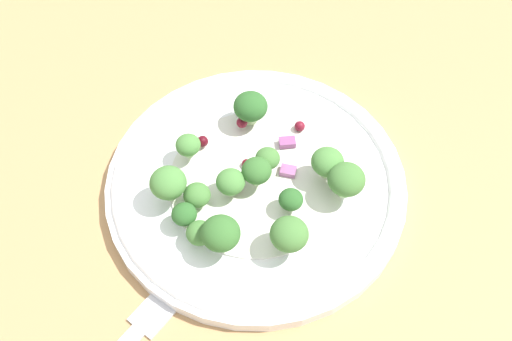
% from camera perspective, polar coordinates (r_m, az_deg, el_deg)
% --- Properties ---
extents(ground_plane, '(1.80, 1.80, 0.02)m').
position_cam_1_polar(ground_plane, '(0.54, 0.35, 0.11)').
color(ground_plane, tan).
extents(plate, '(0.25, 0.25, 0.02)m').
position_cam_1_polar(plate, '(0.51, 0.00, -1.17)').
color(plate, white).
rests_on(plate, ground_plane).
extents(dressing_pool, '(0.14, 0.14, 0.00)m').
position_cam_1_polar(dressing_pool, '(0.51, -0.00, -0.89)').
color(dressing_pool, white).
rests_on(dressing_pool, plate).
extents(broccoli_floret_0, '(0.03, 0.03, 0.03)m').
position_cam_1_polar(broccoli_floret_0, '(0.48, 8.31, -0.87)').
color(broccoli_floret_0, '#9EC684').
rests_on(broccoli_floret_0, plate).
extents(broccoli_floret_1, '(0.02, 0.02, 0.02)m').
position_cam_1_polar(broccoli_floret_1, '(0.47, -5.22, -5.77)').
color(broccoli_floret_1, '#ADD18E').
rests_on(broccoli_floret_1, plate).
extents(broccoli_floret_2, '(0.03, 0.03, 0.03)m').
position_cam_1_polar(broccoli_floret_2, '(0.48, -8.08, -1.18)').
color(broccoli_floret_2, '#9EC684').
rests_on(broccoli_floret_2, plate).
extents(broccoli_floret_3, '(0.02, 0.02, 0.02)m').
position_cam_1_polar(broccoli_floret_3, '(0.48, -5.45, -2.30)').
color(broccoli_floret_3, '#ADD18E').
rests_on(broccoli_floret_3, plate).
extents(broccoli_floret_4, '(0.02, 0.02, 0.02)m').
position_cam_1_polar(broccoli_floret_4, '(0.50, 1.08, 1.09)').
color(broccoli_floret_4, '#8EB77A').
rests_on(broccoli_floret_4, plate).
extents(broccoli_floret_5, '(0.03, 0.03, 0.03)m').
position_cam_1_polar(broccoli_floret_5, '(0.52, -0.51, 5.86)').
color(broccoli_floret_5, '#ADD18E').
rests_on(broccoli_floret_5, plate).
extents(broccoli_floret_6, '(0.03, 0.03, 0.03)m').
position_cam_1_polar(broccoli_floret_6, '(0.45, 3.07, -5.91)').
color(broccoli_floret_6, '#9EC684').
rests_on(broccoli_floret_6, plate).
extents(broccoli_floret_7, '(0.02, 0.02, 0.02)m').
position_cam_1_polar(broccoli_floret_7, '(0.48, -6.93, -3.80)').
color(broccoli_floret_7, '#9EC684').
rests_on(broccoli_floret_7, plate).
extents(broccoli_floret_8, '(0.02, 0.02, 0.02)m').
position_cam_1_polar(broccoli_floret_8, '(0.48, 0.05, -0.06)').
color(broccoli_floret_8, '#ADD18E').
rests_on(broccoli_floret_8, plate).
extents(broccoli_floret_9, '(0.02, 0.02, 0.02)m').
position_cam_1_polar(broccoli_floret_9, '(0.48, -2.35, -1.08)').
color(broccoli_floret_9, '#ADD18E').
rests_on(broccoli_floret_9, plate).
extents(broccoli_floret_10, '(0.02, 0.02, 0.02)m').
position_cam_1_polar(broccoli_floret_10, '(0.51, -6.27, 2.31)').
color(broccoli_floret_10, '#9EC684').
rests_on(broccoli_floret_10, plate).
extents(broccoli_floret_11, '(0.03, 0.03, 0.03)m').
position_cam_1_polar(broccoli_floret_11, '(0.49, 6.59, 0.76)').
color(broccoli_floret_11, '#ADD18E').
rests_on(broccoli_floret_11, plate).
extents(broccoli_floret_12, '(0.02, 0.02, 0.02)m').
position_cam_1_polar(broccoli_floret_12, '(0.48, 3.23, -2.71)').
color(broccoli_floret_12, '#9EC684').
rests_on(broccoli_floret_12, plate).
extents(broccoli_floret_13, '(0.03, 0.03, 0.03)m').
position_cam_1_polar(broccoli_floret_13, '(0.45, -3.27, -5.84)').
color(broccoli_floret_13, '#ADD18E').
rests_on(broccoli_floret_13, plate).
extents(cranberry_0, '(0.01, 0.01, 0.01)m').
position_cam_1_polar(cranberry_0, '(0.53, -1.30, 4.44)').
color(cranberry_0, maroon).
rests_on(cranberry_0, plate).
extents(cranberry_1, '(0.01, 0.01, 0.01)m').
position_cam_1_polar(cranberry_1, '(0.52, -4.94, 2.69)').
color(cranberry_1, '#4C0A14').
rests_on(cranberry_1, plate).
extents(cranberry_2, '(0.01, 0.01, 0.01)m').
position_cam_1_polar(cranberry_2, '(0.51, -0.99, 0.71)').
color(cranberry_2, maroon).
rests_on(cranberry_2, plate).
extents(cranberry_3, '(0.01, 0.01, 0.01)m').
position_cam_1_polar(cranberry_3, '(0.49, -1.78, -1.37)').
color(cranberry_3, maroon).
rests_on(cranberry_3, plate).
extents(cranberry_4, '(0.01, 0.01, 0.01)m').
position_cam_1_polar(cranberry_4, '(0.51, 1.69, 1.13)').
color(cranberry_4, '#4C0A14').
rests_on(cranberry_4, plate).
extents(cranberry_5, '(0.01, 0.01, 0.01)m').
position_cam_1_polar(cranberry_5, '(0.53, 4.04, 4.09)').
color(cranberry_5, maroon).
rests_on(cranberry_5, plate).
extents(onion_bit_0, '(0.02, 0.02, 0.01)m').
position_cam_1_polar(onion_bit_0, '(0.52, 2.89, 2.61)').
color(onion_bit_0, '#934C84').
rests_on(onion_bit_0, plate).
extents(onion_bit_1, '(0.02, 0.02, 0.00)m').
position_cam_1_polar(onion_bit_1, '(0.51, 7.79, -0.51)').
color(onion_bit_1, '#843D75').
rests_on(onion_bit_1, plate).
extents(onion_bit_2, '(0.02, 0.02, 0.01)m').
position_cam_1_polar(onion_bit_2, '(0.48, 3.17, -5.75)').
color(onion_bit_2, '#A35B93').
rests_on(onion_bit_2, plate).
extents(onion_bit_3, '(0.02, 0.01, 0.01)m').
position_cam_1_polar(onion_bit_3, '(0.51, 2.96, -0.06)').
color(onion_bit_3, '#A35B93').
rests_on(onion_bit_3, plate).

